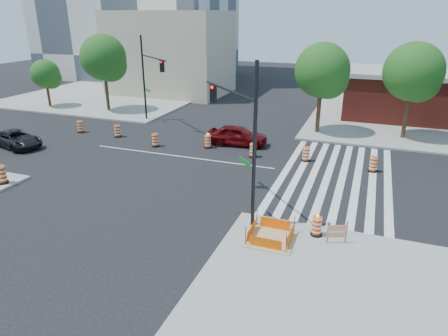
# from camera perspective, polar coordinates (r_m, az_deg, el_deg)

# --- Properties ---
(ground) EXTENTS (120.00, 120.00, 0.00)m
(ground) POSITION_cam_1_polar(r_m,az_deg,el_deg) (29.16, -6.27, 1.66)
(ground) COLOR black
(ground) RESTS_ON ground
(sidewalk_ne) EXTENTS (22.00, 22.00, 0.15)m
(sidewalk_ne) POSITION_cam_1_polar(r_m,az_deg,el_deg) (43.89, 27.24, 6.22)
(sidewalk_ne) COLOR gray
(sidewalk_ne) RESTS_ON ground
(sidewalk_nw) EXTENTS (22.00, 22.00, 0.15)m
(sidewalk_nw) POSITION_cam_1_polar(r_m,az_deg,el_deg) (53.18, -15.23, 10.09)
(sidewalk_nw) COLOR gray
(sidewalk_nw) RESTS_ON ground
(crosswalk_east) EXTENTS (6.75, 13.50, 0.01)m
(crosswalk_east) POSITION_cam_1_polar(r_m,az_deg,el_deg) (26.37, 15.57, -1.17)
(crosswalk_east) COLOR silver
(crosswalk_east) RESTS_ON ground
(lane_centerline) EXTENTS (14.00, 0.12, 0.01)m
(lane_centerline) POSITION_cam_1_polar(r_m,az_deg,el_deg) (29.15, -6.27, 1.67)
(lane_centerline) COLOR silver
(lane_centerline) RESTS_ON ground
(excavation_pit) EXTENTS (2.20, 2.20, 0.90)m
(excavation_pit) POSITION_cam_1_polar(r_m,az_deg,el_deg) (18.49, 6.64, -9.80)
(excavation_pit) COLOR tan
(excavation_pit) RESTS_ON ground
(brick_storefront) EXTENTS (16.50, 8.50, 4.60)m
(brick_storefront) POSITION_cam_1_polar(r_m,az_deg,el_deg) (43.46, 27.74, 9.06)
(brick_storefront) COLOR maroon
(brick_storefront) RESTS_ON ground
(beige_midrise) EXTENTS (14.00, 10.00, 10.00)m
(beige_midrise) POSITION_cam_1_polar(r_m,az_deg,el_deg) (52.75, -7.63, 15.96)
(beige_midrise) COLOR tan
(beige_midrise) RESTS_ON ground
(red_coupe) EXTENTS (4.80, 2.31, 1.58)m
(red_coupe) POSITION_cam_1_polar(r_m,az_deg,el_deg) (31.33, 1.96, 4.70)
(red_coupe) COLOR #530708
(red_coupe) RESTS_ON ground
(dark_suv) EXTENTS (5.04, 3.23, 1.29)m
(dark_suv) POSITION_cam_1_polar(r_m,az_deg,el_deg) (34.83, -27.57, 3.72)
(dark_suv) COLOR black
(dark_suv) RESTS_ON ground
(signal_pole_se) EXTENTS (4.15, 4.33, 7.76)m
(signal_pole_se) POSITION_cam_1_polar(r_m,az_deg,el_deg) (19.18, 2.19, 6.27)
(signal_pole_se) COLOR black
(signal_pole_se) RESTS_ON ground
(signal_pole_nw) EXTENTS (4.57, 3.84, 7.72)m
(signal_pole_nw) POSITION_cam_1_polar(r_m,az_deg,el_deg) (37.40, -10.66, 13.26)
(signal_pole_nw) COLOR black
(signal_pole_nw) RESTS_ON ground
(pit_drum) EXTENTS (0.54, 0.54, 1.07)m
(pit_drum) POSITION_cam_1_polar(r_m,az_deg,el_deg) (18.95, 13.11, -8.15)
(pit_drum) COLOR black
(pit_drum) RESTS_ON ground
(sw_corner_drum) EXTENTS (0.65, 0.65, 1.11)m
(sw_corner_drum) POSITION_cam_1_polar(r_m,az_deg,el_deg) (27.33, -29.17, -0.90)
(sw_corner_drum) COLOR black
(sw_corner_drum) RESTS_ON ground
(barricade) EXTENTS (0.86, 0.37, 1.06)m
(barricade) POSITION_cam_1_polar(r_m,az_deg,el_deg) (18.50, 15.85, -8.70)
(barricade) COLOR #E04104
(barricade) RESTS_ON ground
(tree_north_a) EXTENTS (3.08, 3.04, 5.16)m
(tree_north_a) POSITION_cam_1_polar(r_m,az_deg,el_deg) (47.87, -24.09, 11.97)
(tree_north_a) COLOR #382314
(tree_north_a) RESTS_ON ground
(tree_north_b) EXTENTS (4.61, 4.61, 7.84)m
(tree_north_b) POSITION_cam_1_polar(r_m,az_deg,el_deg) (43.57, -16.75, 14.55)
(tree_north_b) COLOR #382314
(tree_north_b) RESTS_ON ground
(tree_north_c) EXTENTS (4.47, 4.47, 7.60)m
(tree_north_c) POSITION_cam_1_polar(r_m,az_deg,el_deg) (34.55, 13.90, 12.99)
(tree_north_c) COLOR #382314
(tree_north_c) RESTS_ON ground
(tree_north_d) EXTENTS (4.56, 4.56, 7.76)m
(tree_north_d) POSITION_cam_1_polar(r_m,az_deg,el_deg) (35.20, 25.44, 11.91)
(tree_north_d) COLOR #382314
(tree_north_d) RESTS_ON ground
(median_drum_0) EXTENTS (0.60, 0.60, 1.02)m
(median_drum_0) POSITION_cam_1_polar(r_m,az_deg,el_deg) (36.95, -19.83, 5.52)
(median_drum_0) COLOR black
(median_drum_0) RESTS_ON ground
(median_drum_1) EXTENTS (0.60, 0.60, 1.02)m
(median_drum_1) POSITION_cam_1_polar(r_m,az_deg,el_deg) (34.66, -14.98, 5.08)
(median_drum_1) COLOR black
(median_drum_1) RESTS_ON ground
(median_drum_2) EXTENTS (0.60, 0.60, 1.02)m
(median_drum_2) POSITION_cam_1_polar(r_m,az_deg,el_deg) (31.49, -9.80, 3.89)
(median_drum_2) COLOR black
(median_drum_2) RESTS_ON ground
(median_drum_3) EXTENTS (0.60, 0.60, 1.18)m
(median_drum_3) POSITION_cam_1_polar(r_m,az_deg,el_deg) (30.73, -2.32, 3.77)
(median_drum_3) COLOR black
(median_drum_3) RESTS_ON ground
(median_drum_4) EXTENTS (0.60, 0.60, 1.02)m
(median_drum_4) POSITION_cam_1_polar(r_m,az_deg,el_deg) (28.77, 4.16, 2.48)
(median_drum_4) COLOR black
(median_drum_4) RESTS_ON ground
(median_drum_5) EXTENTS (0.60, 0.60, 1.02)m
(median_drum_5) POSITION_cam_1_polar(r_m,az_deg,el_deg) (28.50, 11.63, 1.89)
(median_drum_5) COLOR black
(median_drum_5) RESTS_ON ground
(median_drum_6) EXTENTS (0.60, 0.60, 1.02)m
(median_drum_6) POSITION_cam_1_polar(r_m,az_deg,el_deg) (27.80, 20.54, 0.44)
(median_drum_6) COLOR black
(median_drum_6) RESTS_ON ground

